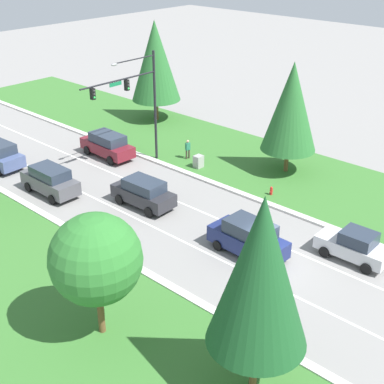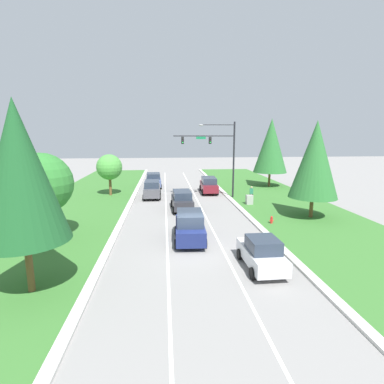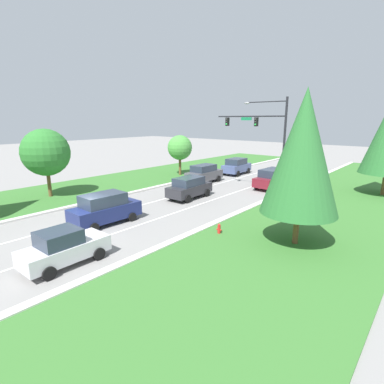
{
  "view_description": "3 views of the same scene",
  "coord_description": "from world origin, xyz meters",
  "px_view_note": "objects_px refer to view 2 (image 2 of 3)",
  "views": [
    {
      "loc": [
        -21.93,
        -13.77,
        17.14
      ],
      "look_at": [
        1.13,
        7.29,
        1.64
      ],
      "focal_mm": 50.0,
      "sensor_mm": 36.0,
      "label": 1
    },
    {
      "loc": [
        -1.92,
        -18.41,
        7.36
      ],
      "look_at": [
        0.73,
        9.95,
        1.91
      ],
      "focal_mm": 28.0,
      "sensor_mm": 36.0,
      "label": 2
    },
    {
      "loc": [
        16.89,
        -9.5,
        6.97
      ],
      "look_at": [
        2.43,
        7.75,
        1.5
      ],
      "focal_mm": 28.0,
      "sensor_mm": 36.0,
      "label": 3
    }
  ],
  "objects_px": {
    "traffic_signal_mast": "(218,149)",
    "oak_far_left_tree": "(41,184)",
    "utility_cabinet": "(249,200)",
    "charcoal_suv": "(182,200)",
    "fire_hydrant": "(271,220)",
    "oak_near_left_tree": "(109,167)",
    "silver_sedan": "(262,253)",
    "pedestrian": "(251,193)",
    "navy_suv": "(190,226)",
    "slate_blue_suv": "(154,180)",
    "conifer_far_right_tree": "(315,160)",
    "conifer_near_right_tree": "(271,146)",
    "conifer_mid_left_tree": "(19,172)",
    "graphite_suv": "(152,189)",
    "burgundy_suv": "(209,185)"
  },
  "relations": [
    {
      "from": "fire_hydrant",
      "to": "conifer_near_right_tree",
      "type": "bearing_deg",
      "value": 71.07
    },
    {
      "from": "charcoal_suv",
      "to": "oak_far_left_tree",
      "type": "distance_m",
      "value": 13.18
    },
    {
      "from": "slate_blue_suv",
      "to": "navy_suv",
      "type": "distance_m",
      "value": 22.36
    },
    {
      "from": "oak_near_left_tree",
      "to": "utility_cabinet",
      "type": "bearing_deg",
      "value": -22.4
    },
    {
      "from": "oak_far_left_tree",
      "to": "conifer_mid_left_tree",
      "type": "distance_m",
      "value": 7.72
    },
    {
      "from": "utility_cabinet",
      "to": "charcoal_suv",
      "type": "bearing_deg",
      "value": -168.37
    },
    {
      "from": "utility_cabinet",
      "to": "oak_near_left_tree",
      "type": "relative_size",
      "value": 0.21
    },
    {
      "from": "navy_suv",
      "to": "utility_cabinet",
      "type": "distance_m",
      "value": 12.68
    },
    {
      "from": "fire_hydrant",
      "to": "conifer_near_right_tree",
      "type": "distance_m",
      "value": 19.73
    },
    {
      "from": "slate_blue_suv",
      "to": "oak_far_left_tree",
      "type": "relative_size",
      "value": 0.74
    },
    {
      "from": "burgundy_suv",
      "to": "conifer_mid_left_tree",
      "type": "xyz_separation_m",
      "value": [
        -12.03,
        -23.82,
        4.7
      ]
    },
    {
      "from": "traffic_signal_mast",
      "to": "oak_far_left_tree",
      "type": "relative_size",
      "value": 1.43
    },
    {
      "from": "graphite_suv",
      "to": "slate_blue_suv",
      "type": "bearing_deg",
      "value": 90.21
    },
    {
      "from": "navy_suv",
      "to": "conifer_far_right_tree",
      "type": "xyz_separation_m",
      "value": [
        11.36,
        4.88,
        4.19
      ]
    },
    {
      "from": "charcoal_suv",
      "to": "conifer_near_right_tree",
      "type": "xyz_separation_m",
      "value": [
        13.3,
        12.37,
        4.85
      ]
    },
    {
      "from": "fire_hydrant",
      "to": "traffic_signal_mast",
      "type": "bearing_deg",
      "value": 103.92
    },
    {
      "from": "burgundy_suv",
      "to": "navy_suv",
      "type": "xyz_separation_m",
      "value": [
        -3.96,
        -17.49,
        0.0
      ]
    },
    {
      "from": "conifer_near_right_tree",
      "to": "conifer_far_right_tree",
      "type": "bearing_deg",
      "value": -96.76
    },
    {
      "from": "silver_sedan",
      "to": "pedestrian",
      "type": "height_order",
      "value": "silver_sedan"
    },
    {
      "from": "utility_cabinet",
      "to": "conifer_mid_left_tree",
      "type": "bearing_deg",
      "value": -132.56
    },
    {
      "from": "slate_blue_suv",
      "to": "graphite_suv",
      "type": "bearing_deg",
      "value": -92.07
    },
    {
      "from": "conifer_far_right_tree",
      "to": "navy_suv",
      "type": "bearing_deg",
      "value": -156.75
    },
    {
      "from": "charcoal_suv",
      "to": "traffic_signal_mast",
      "type": "bearing_deg",
      "value": 47.81
    },
    {
      "from": "utility_cabinet",
      "to": "conifer_mid_left_tree",
      "type": "relative_size",
      "value": 0.12
    },
    {
      "from": "burgundy_suv",
      "to": "conifer_mid_left_tree",
      "type": "bearing_deg",
      "value": -114.87
    },
    {
      "from": "pedestrian",
      "to": "oak_far_left_tree",
      "type": "xyz_separation_m",
      "value": [
        -18.09,
        -11.27,
        3.16
      ]
    },
    {
      "from": "utility_cabinet",
      "to": "conifer_far_right_tree",
      "type": "height_order",
      "value": "conifer_far_right_tree"
    },
    {
      "from": "fire_hydrant",
      "to": "oak_near_left_tree",
      "type": "distance_m",
      "value": 20.76
    },
    {
      "from": "silver_sedan",
      "to": "pedestrian",
      "type": "relative_size",
      "value": 2.46
    },
    {
      "from": "oak_far_left_tree",
      "to": "burgundy_suv",
      "type": "bearing_deg",
      "value": 49.71
    },
    {
      "from": "conifer_near_right_tree",
      "to": "utility_cabinet",
      "type": "bearing_deg",
      "value": -119.0
    },
    {
      "from": "conifer_far_right_tree",
      "to": "graphite_suv",
      "type": "bearing_deg",
      "value": 144.75
    },
    {
      "from": "navy_suv",
      "to": "slate_blue_suv",
      "type": "bearing_deg",
      "value": 100.63
    },
    {
      "from": "traffic_signal_mast",
      "to": "graphite_suv",
      "type": "xyz_separation_m",
      "value": [
        -7.65,
        1.0,
        -4.75
      ]
    },
    {
      "from": "conifer_far_right_tree",
      "to": "conifer_mid_left_tree",
      "type": "relative_size",
      "value": 0.96
    },
    {
      "from": "traffic_signal_mast",
      "to": "conifer_near_right_tree",
      "type": "distance_m",
      "value": 11.33
    },
    {
      "from": "utility_cabinet",
      "to": "oak_near_left_tree",
      "type": "distance_m",
      "value": 17.12
    },
    {
      "from": "oak_far_left_tree",
      "to": "conifer_mid_left_tree",
      "type": "xyz_separation_m",
      "value": [
        2.0,
        -7.27,
        1.66
      ]
    },
    {
      "from": "conifer_far_right_tree",
      "to": "charcoal_suv",
      "type": "bearing_deg",
      "value": 160.61
    },
    {
      "from": "burgundy_suv",
      "to": "conifer_near_right_tree",
      "type": "xyz_separation_m",
      "value": [
        9.34,
        3.76,
        4.8
      ]
    },
    {
      "from": "silver_sedan",
      "to": "graphite_suv",
      "type": "xyz_separation_m",
      "value": [
        -6.79,
        19.96,
        0.16
      ]
    },
    {
      "from": "conifer_far_right_tree",
      "to": "conifer_mid_left_tree",
      "type": "height_order",
      "value": "conifer_mid_left_tree"
    },
    {
      "from": "silver_sedan",
      "to": "conifer_near_right_tree",
      "type": "bearing_deg",
      "value": 68.65
    },
    {
      "from": "traffic_signal_mast",
      "to": "conifer_near_right_tree",
      "type": "bearing_deg",
      "value": 38.77
    },
    {
      "from": "charcoal_suv",
      "to": "navy_suv",
      "type": "xyz_separation_m",
      "value": [
        0.0,
        -8.88,
        0.05
      ]
    },
    {
      "from": "conifer_mid_left_tree",
      "to": "oak_far_left_tree",
      "type": "bearing_deg",
      "value": 105.41
    },
    {
      "from": "graphite_suv",
      "to": "burgundy_suv",
      "type": "bearing_deg",
      "value": 17.79
    },
    {
      "from": "fire_hydrant",
      "to": "oak_far_left_tree",
      "type": "bearing_deg",
      "value": -172.1
    },
    {
      "from": "fire_hydrant",
      "to": "navy_suv",
      "type": "bearing_deg",
      "value": -155.03
    },
    {
      "from": "charcoal_suv",
      "to": "utility_cabinet",
      "type": "bearing_deg",
      "value": 9.7
    }
  ]
}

